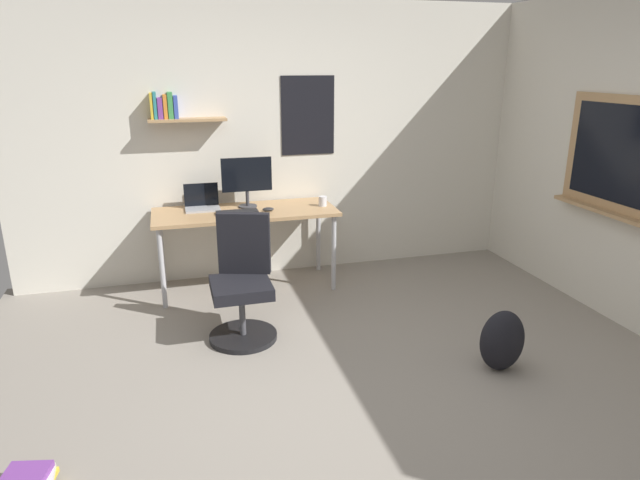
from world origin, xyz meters
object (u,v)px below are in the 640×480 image
(computer_mouse, at_px, (268,209))
(coffee_mug, at_px, (323,201))
(keyboard, at_px, (237,212))
(backpack, at_px, (502,341))
(monitor_primary, at_px, (247,179))
(laptop, at_px, (202,203))
(office_chair, at_px, (243,287))
(desk, at_px, (245,218))

(computer_mouse, height_order, coffee_mug, coffee_mug)
(keyboard, distance_m, backpack, 2.48)
(monitor_primary, bearing_deg, laptop, 173.33)
(laptop, distance_m, coffee_mug, 1.11)
(office_chair, xyz_separation_m, monitor_primary, (0.21, 1.07, 0.61))
(coffee_mug, bearing_deg, keyboard, -176.46)
(office_chair, height_order, coffee_mug, office_chair)
(office_chair, height_order, backpack, office_chair)
(desk, distance_m, monitor_primary, 0.36)
(laptop, distance_m, keyboard, 0.38)
(desk, distance_m, office_chair, 1.01)
(laptop, relative_size, coffee_mug, 3.37)
(computer_mouse, xyz_separation_m, coffee_mug, (0.53, 0.05, 0.03))
(desk, xyz_separation_m, coffee_mug, (0.73, -0.03, 0.11))
(office_chair, distance_m, keyboard, 0.95)
(laptop, distance_m, computer_mouse, 0.62)
(computer_mouse, relative_size, coffee_mug, 1.13)
(desk, relative_size, backpack, 3.77)
(laptop, relative_size, monitor_primary, 0.67)
(keyboard, bearing_deg, computer_mouse, -0.00)
(computer_mouse, distance_m, backpack, 2.31)
(office_chair, distance_m, backpack, 1.92)
(laptop, xyz_separation_m, monitor_primary, (0.41, -0.05, 0.22))
(laptop, distance_m, backpack, 2.85)
(computer_mouse, bearing_deg, monitor_primary, 129.63)
(backpack, bearing_deg, keyboard, 129.76)
(keyboard, bearing_deg, backpack, -50.24)
(keyboard, relative_size, coffee_mug, 4.02)
(keyboard, distance_m, computer_mouse, 0.28)
(desk, bearing_deg, coffee_mug, -2.54)
(monitor_primary, height_order, computer_mouse, monitor_primary)
(coffee_mug, relative_size, backpack, 0.21)
(office_chair, height_order, computer_mouse, office_chair)
(desk, distance_m, keyboard, 0.14)
(desk, relative_size, office_chair, 1.74)
(monitor_primary, height_order, backpack, monitor_primary)
(laptop, height_order, keyboard, laptop)
(desk, xyz_separation_m, computer_mouse, (0.20, -0.08, 0.09))
(desk, distance_m, backpack, 2.47)
(desk, distance_m, laptop, 0.42)
(office_chair, bearing_deg, coffee_mug, 46.01)
(laptop, xyz_separation_m, keyboard, (0.29, -0.24, -0.04))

